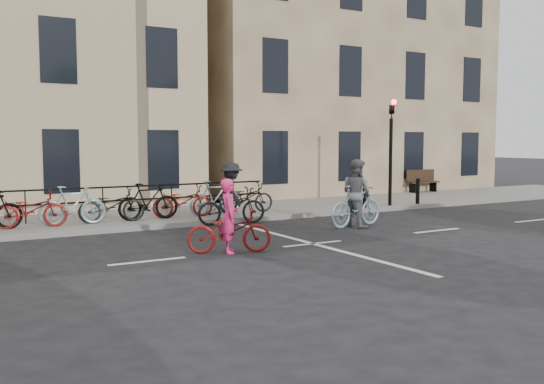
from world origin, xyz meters
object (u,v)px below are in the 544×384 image
traffic_light (391,139)px  cyclist_dark (231,200)px  bench (422,180)px  cyclist_pink (229,227)px  cyclist_grey (356,200)px

traffic_light → cyclist_dark: (-6.36, -0.44, -1.75)m
bench → traffic_light: bearing=-144.8°
traffic_light → cyclist_pink: bearing=-152.6°
traffic_light → bench: size_ratio=2.44×
traffic_light → bench: (4.80, 3.39, -1.78)m
cyclist_pink → cyclist_grey: 5.05m
cyclist_grey → cyclist_dark: size_ratio=0.97×
cyclist_dark → cyclist_grey: bearing=-121.8°
bench → cyclist_grey: 10.37m
cyclist_dark → traffic_light: bearing=-78.7°
traffic_light → cyclist_dark: size_ratio=1.87×
cyclist_pink → cyclist_grey: bearing=-48.6°
bench → cyclist_pink: (-13.17, -7.73, -0.12)m
traffic_light → cyclist_dark: bearing=-176.0°
cyclist_dark → bench: bearing=-63.7°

